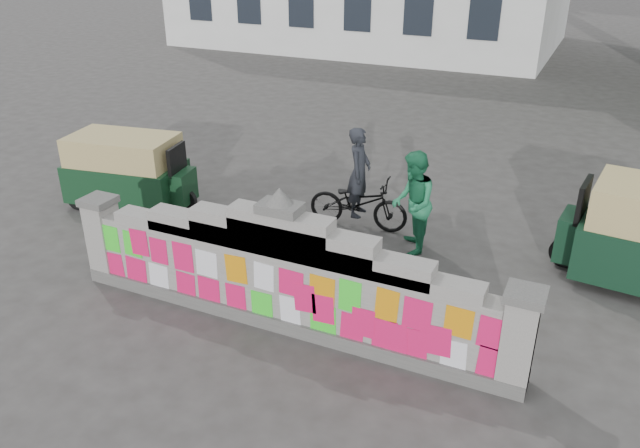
{
  "coord_description": "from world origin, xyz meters",
  "views": [
    {
      "loc": [
        3.43,
        -6.17,
        4.9
      ],
      "look_at": [
        0.08,
        1.0,
        1.1
      ],
      "focal_mm": 35.0,
      "sensor_mm": 36.0,
      "label": 1
    }
  ],
  "objects_px": {
    "cyclist_rider": "(359,186)",
    "rickshaw_left": "(129,170)",
    "cyclist_bike": "(358,203)",
    "pedestrian": "(413,203)"
  },
  "relations": [
    {
      "from": "cyclist_bike",
      "to": "cyclist_rider",
      "type": "distance_m",
      "value": 0.33
    },
    {
      "from": "rickshaw_left",
      "to": "cyclist_bike",
      "type": "bearing_deg",
      "value": 2.63
    },
    {
      "from": "pedestrian",
      "to": "rickshaw_left",
      "type": "height_order",
      "value": "pedestrian"
    },
    {
      "from": "cyclist_rider",
      "to": "pedestrian",
      "type": "xyz_separation_m",
      "value": [
        1.13,
        -0.49,
        0.07
      ]
    },
    {
      "from": "cyclist_rider",
      "to": "pedestrian",
      "type": "height_order",
      "value": "pedestrian"
    },
    {
      "from": "cyclist_rider",
      "to": "rickshaw_left",
      "type": "height_order",
      "value": "cyclist_rider"
    },
    {
      "from": "cyclist_rider",
      "to": "rickshaw_left",
      "type": "bearing_deg",
      "value": 96.69
    },
    {
      "from": "cyclist_bike",
      "to": "pedestrian",
      "type": "bearing_deg",
      "value": -118.82
    },
    {
      "from": "cyclist_bike",
      "to": "pedestrian",
      "type": "distance_m",
      "value": 1.29
    },
    {
      "from": "cyclist_rider",
      "to": "rickshaw_left",
      "type": "xyz_separation_m",
      "value": [
        -4.33,
        -0.92,
        -0.08
      ]
    }
  ]
}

